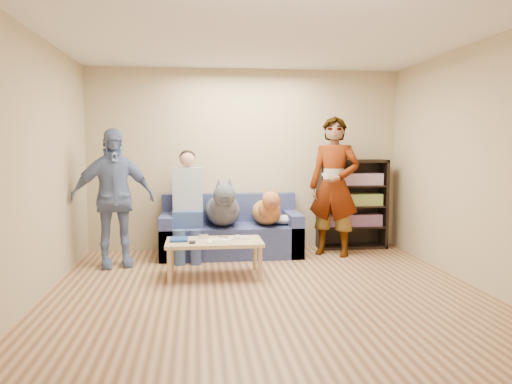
{
  "coord_description": "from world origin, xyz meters",
  "views": [
    {
      "loc": [
        -0.7,
        -4.72,
        1.52
      ],
      "look_at": [
        0.0,
        1.2,
        0.95
      ],
      "focal_mm": 35.0,
      "sensor_mm": 36.0,
      "label": 1
    }
  ],
  "objects": [
    {
      "name": "ground",
      "position": [
        0.0,
        0.0,
        0.0
      ],
      "size": [
        5.0,
        5.0,
        0.0
      ],
      "primitive_type": "plane",
      "color": "brown",
      "rests_on": "ground"
    },
    {
      "name": "ceiling",
      "position": [
        0.0,
        0.0,
        2.6
      ],
      "size": [
        5.0,
        5.0,
        0.0
      ],
      "primitive_type": "plane",
      "rotation": [
        3.14,
        0.0,
        0.0
      ],
      "color": "white",
      "rests_on": "ground"
    },
    {
      "name": "wall_back",
      "position": [
        0.0,
        2.5,
        1.3
      ],
      "size": [
        4.5,
        0.0,
        4.5
      ],
      "primitive_type": "plane",
      "rotation": [
        1.57,
        0.0,
        0.0
      ],
      "color": "tan",
      "rests_on": "ground"
    },
    {
      "name": "wall_front",
      "position": [
        0.0,
        -2.5,
        1.3
      ],
      "size": [
        4.5,
        0.0,
        4.5
      ],
      "primitive_type": "plane",
      "rotation": [
        -1.57,
        0.0,
        0.0
      ],
      "color": "tan",
      "rests_on": "ground"
    },
    {
      "name": "wall_left",
      "position": [
        -2.25,
        0.0,
        1.3
      ],
      "size": [
        0.0,
        5.0,
        5.0
      ],
      "primitive_type": "plane",
      "rotation": [
        1.57,
        0.0,
        1.57
      ],
      "color": "tan",
      "rests_on": "ground"
    },
    {
      "name": "wall_right",
      "position": [
        2.25,
        0.0,
        1.3
      ],
      "size": [
        0.0,
        5.0,
        5.0
      ],
      "primitive_type": "plane",
      "rotation": [
        1.57,
        0.0,
        -1.57
      ],
      "color": "tan",
      "rests_on": "ground"
    },
    {
      "name": "blanket",
      "position": [
        0.49,
        1.99,
        0.49
      ],
      "size": [
        0.36,
        0.3,
        0.12
      ],
      "primitive_type": "ellipsoid",
      "color": "#B8B8BD",
      "rests_on": "sofa"
    },
    {
      "name": "person_standing_right",
      "position": [
        1.15,
        1.88,
        0.95
      ],
      "size": [
        0.83,
        0.75,
        1.9
      ],
      "primitive_type": "imported",
      "rotation": [
        0.0,
        0.0,
        -0.54
      ],
      "color": "gray",
      "rests_on": "ground"
    },
    {
      "name": "person_standing_left",
      "position": [
        -1.74,
        1.58,
        0.86
      ],
      "size": [
        1.08,
        0.68,
        1.72
      ],
      "primitive_type": "imported",
      "rotation": [
        0.0,
        0.0,
        0.28
      ],
      "color": "#7083B3",
      "rests_on": "ground"
    },
    {
      "name": "held_controller",
      "position": [
        0.95,
        1.68,
        1.12
      ],
      "size": [
        0.07,
        0.13,
        0.03
      ],
      "primitive_type": "cube",
      "rotation": [
        0.0,
        0.0,
        -0.2
      ],
      "color": "white",
      "rests_on": "person_standing_right"
    },
    {
      "name": "notebook_blue",
      "position": [
        -0.91,
        1.0,
        0.43
      ],
      "size": [
        0.2,
        0.26,
        0.03
      ],
      "primitive_type": "cube",
      "color": "navy",
      "rests_on": "coffee_table"
    },
    {
      "name": "papers",
      "position": [
        -0.46,
        0.85,
        0.43
      ],
      "size": [
        0.26,
        0.2,
        0.02
      ],
      "primitive_type": "cube",
      "color": "white",
      "rests_on": "coffee_table"
    },
    {
      "name": "magazine",
      "position": [
        -0.43,
        0.87,
        0.44
      ],
      "size": [
        0.22,
        0.17,
        0.01
      ],
      "primitive_type": "cube",
      "color": "beige",
      "rests_on": "coffee_table"
    },
    {
      "name": "camera_silver",
      "position": [
        -0.63,
        1.07,
        0.45
      ],
      "size": [
        0.11,
        0.06,
        0.05
      ],
      "primitive_type": "cube",
      "color": "silver",
      "rests_on": "coffee_table"
    },
    {
      "name": "controller_a",
      "position": [
        -0.23,
        1.05,
        0.43
      ],
      "size": [
        0.04,
        0.13,
        0.03
      ],
      "primitive_type": "cube",
      "color": "silver",
      "rests_on": "coffee_table"
    },
    {
      "name": "controller_b",
      "position": [
        -0.15,
        0.97,
        0.43
      ],
      "size": [
        0.09,
        0.06,
        0.03
      ],
      "primitive_type": "cube",
      "color": "white",
      "rests_on": "coffee_table"
    },
    {
      "name": "headphone_cup_a",
      "position": [
        -0.31,
        0.93,
        0.43
      ],
      "size": [
        0.07,
        0.07,
        0.02
      ],
      "primitive_type": "cylinder",
      "color": "silver",
      "rests_on": "coffee_table"
    },
    {
      "name": "headphone_cup_b",
      "position": [
        -0.31,
        1.01,
        0.43
      ],
      "size": [
        0.07,
        0.07,
        0.02
      ],
      "primitive_type": "cylinder",
      "color": "white",
      "rests_on": "coffee_table"
    },
    {
      "name": "pen_orange",
      "position": [
        -0.53,
        0.79,
        0.42
      ],
      "size": [
        0.13,
        0.06,
        0.01
      ],
      "primitive_type": "cylinder",
      "rotation": [
        0.0,
        1.57,
        0.35
      ],
      "color": "orange",
      "rests_on": "coffee_table"
    },
    {
      "name": "pen_black",
      "position": [
        -0.39,
        1.13,
        0.42
      ],
      "size": [
        0.13,
        0.08,
        0.01
      ],
      "primitive_type": "cylinder",
      "rotation": [
        0.0,
        1.57,
        -0.52
      ],
      "color": "black",
      "rests_on": "coffee_table"
    },
    {
      "name": "wallet",
      "position": [
        -0.76,
        0.83,
        0.43
      ],
      "size": [
        0.07,
        0.12,
        0.02
      ],
      "primitive_type": "cube",
      "color": "black",
      "rests_on": "coffee_table"
    },
    {
      "name": "sofa",
      "position": [
        -0.25,
        2.1,
        0.28
      ],
      "size": [
        1.9,
        0.85,
        0.82
      ],
      "color": "#515B93",
      "rests_on": "ground"
    },
    {
      "name": "person_seated",
      "position": [
        -0.83,
        1.97,
        0.77
      ],
      "size": [
        0.4,
        0.73,
        1.47
      ],
      "color": "#39487F",
      "rests_on": "sofa"
    },
    {
      "name": "dog_gray",
      "position": [
        -0.36,
        1.93,
        0.67
      ],
      "size": [
        0.47,
        1.28,
        0.68
      ],
      "color": "#45464E",
      "rests_on": "sofa"
    },
    {
      "name": "dog_tan",
      "position": [
        0.24,
        1.95,
        0.62
      ],
      "size": [
        0.39,
        1.15,
        0.56
      ],
      "color": "#B86938",
      "rests_on": "sofa"
    },
    {
      "name": "coffee_table",
      "position": [
        -0.51,
        0.95,
        0.37
      ],
      "size": [
        1.1,
        0.6,
        0.42
      ],
      "color": "#D1B180",
      "rests_on": "ground"
    },
    {
      "name": "bookshelf",
      "position": [
        1.55,
        2.33,
        0.68
      ],
      "size": [
        1.0,
        0.34,
        1.3
      ],
      "color": "black",
      "rests_on": "ground"
    }
  ]
}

